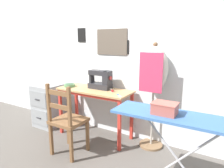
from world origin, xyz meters
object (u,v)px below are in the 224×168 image
(fabric_bowl, at_px, (70,85))
(filing_cabinet, at_px, (51,104))
(thread_spool_mid_table, at_px, (112,91))
(sewing_machine, at_px, (101,80))
(scissors, at_px, (119,95))
(wooden_chair, at_px, (67,121))
(dress_form, at_px, (154,74))
(storage_box, at_px, (165,108))
(thread_spool_near_machine, at_px, (111,90))
(ironing_board, at_px, (181,121))

(fabric_bowl, relative_size, filing_cabinet, 0.23)
(thread_spool_mid_table, bearing_deg, sewing_machine, 160.38)
(sewing_machine, distance_m, scissors, 0.46)
(filing_cabinet, bearing_deg, fabric_bowl, -5.95)
(sewing_machine, xyz_separation_m, scissors, (0.40, -0.19, -0.13))
(fabric_bowl, bearing_deg, sewing_machine, 16.18)
(scissors, relative_size, filing_cabinet, 0.17)
(wooden_chair, relative_size, dress_form, 0.66)
(wooden_chair, bearing_deg, sewing_machine, 83.33)
(dress_form, bearing_deg, filing_cabinet, -175.05)
(storage_box, bearing_deg, thread_spool_near_machine, 143.42)
(thread_spool_near_machine, distance_m, filing_cabinet, 1.27)
(wooden_chair, distance_m, dress_form, 1.28)
(dress_form, height_order, ironing_board, dress_form)
(sewing_machine, height_order, ironing_board, sewing_machine)
(sewing_machine, height_order, filing_cabinet, sewing_machine)
(sewing_machine, distance_m, ironing_board, 1.52)
(thread_spool_mid_table, height_order, wooden_chair, wooden_chair)
(sewing_machine, distance_m, fabric_bowl, 0.53)
(thread_spool_near_machine, distance_m, storage_box, 1.22)
(filing_cabinet, bearing_deg, wooden_chair, -32.17)
(thread_spool_mid_table, distance_m, dress_form, 0.62)
(scissors, xyz_separation_m, dress_form, (0.39, 0.25, 0.28))
(fabric_bowl, relative_size, thread_spool_mid_table, 3.81)
(filing_cabinet, xyz_separation_m, ironing_board, (2.32, -0.65, 0.42))
(wooden_chair, xyz_separation_m, storage_box, (1.26, -0.09, 0.42))
(thread_spool_mid_table, bearing_deg, scissors, -34.08)
(dress_form, relative_size, storage_box, 6.65)
(thread_spool_near_machine, relative_size, thread_spool_mid_table, 0.96)
(scissors, distance_m, filing_cabinet, 1.46)
(thread_spool_near_machine, xyz_separation_m, filing_cabinet, (-1.20, -0.05, -0.40))
(thread_spool_near_machine, bearing_deg, ironing_board, -32.18)
(fabric_bowl, xyz_separation_m, storage_box, (1.68, -0.62, 0.11))
(fabric_bowl, height_order, scissors, fabric_bowl)
(thread_spool_near_machine, bearing_deg, dress_form, 9.89)
(fabric_bowl, distance_m, thread_spool_near_machine, 0.71)
(filing_cabinet, xyz_separation_m, storage_box, (2.18, -0.67, 0.52))
(scissors, height_order, storage_box, storage_box)
(scissors, height_order, ironing_board, ironing_board)
(dress_form, bearing_deg, storage_box, -64.88)
(storage_box, bearing_deg, fabric_bowl, 159.70)
(thread_spool_near_machine, bearing_deg, fabric_bowl, -171.54)
(dress_form, bearing_deg, sewing_machine, -175.55)
(wooden_chair, xyz_separation_m, dress_form, (0.87, 0.74, 0.58))
(sewing_machine, height_order, fabric_bowl, sewing_machine)
(scissors, height_order, dress_form, dress_form)
(sewing_machine, relative_size, filing_cabinet, 0.50)
(sewing_machine, height_order, scissors, sewing_machine)
(thread_spool_near_machine, relative_size, ironing_board, 0.03)
(fabric_bowl, relative_size, storage_box, 0.77)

